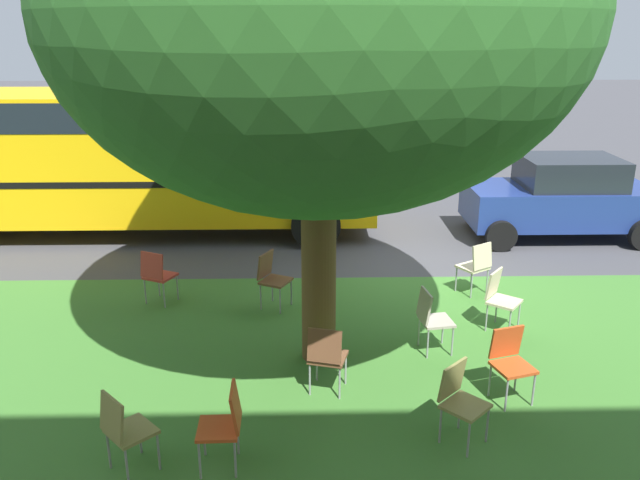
{
  "coord_description": "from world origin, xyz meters",
  "views": [
    {
      "loc": [
        1.8,
        10.5,
        4.19
      ],
      "look_at": [
        1.58,
        1.07,
        0.99
      ],
      "focal_mm": 36.01,
      "sensor_mm": 36.0,
      "label": 1
    }
  ],
  "objects_px": {
    "chair_2": "(500,296)",
    "chair_9": "(431,316)",
    "chair_5": "(157,273)",
    "chair_7": "(460,397)",
    "street_tree": "(319,13)",
    "chair_3": "(225,421)",
    "chair_1": "(476,264)",
    "chair_4": "(510,359)",
    "chair_0": "(327,354)",
    "chair_6": "(272,276)",
    "parked_car": "(561,197)",
    "school_bus": "(120,148)",
    "chair_8": "(124,427)"
  },
  "relations": [
    {
      "from": "school_bus",
      "to": "chair_6",
      "type": "bearing_deg",
      "value": 129.38
    },
    {
      "from": "chair_5",
      "to": "chair_7",
      "type": "distance_m",
      "value": 5.28
    },
    {
      "from": "chair_1",
      "to": "chair_4",
      "type": "relative_size",
      "value": 1.0
    },
    {
      "from": "chair_5",
      "to": "chair_6",
      "type": "distance_m",
      "value": 1.79
    },
    {
      "from": "chair_5",
      "to": "chair_9",
      "type": "xyz_separation_m",
      "value": [
        -3.97,
        1.63,
        0.0
      ]
    },
    {
      "from": "chair_4",
      "to": "school_bus",
      "type": "bearing_deg",
      "value": -47.09
    },
    {
      "from": "chair_1",
      "to": "chair_5",
      "type": "height_order",
      "value": "same"
    },
    {
      "from": "chair_6",
      "to": "chair_9",
      "type": "height_order",
      "value": "same"
    },
    {
      "from": "chair_3",
      "to": "chair_4",
      "type": "relative_size",
      "value": 1.0
    },
    {
      "from": "chair_2",
      "to": "chair_7",
      "type": "distance_m",
      "value": 2.83
    },
    {
      "from": "chair_4",
      "to": "chair_5",
      "type": "bearing_deg",
      "value": -30.81
    },
    {
      "from": "chair_8",
      "to": "street_tree",
      "type": "bearing_deg",
      "value": -130.13
    },
    {
      "from": "chair_9",
      "to": "chair_8",
      "type": "bearing_deg",
      "value": 34.86
    },
    {
      "from": "chair_6",
      "to": "school_bus",
      "type": "height_order",
      "value": "school_bus"
    },
    {
      "from": "chair_3",
      "to": "chair_7",
      "type": "xyz_separation_m",
      "value": [
        -2.38,
        -0.37,
        0.0
      ]
    },
    {
      "from": "chair_4",
      "to": "parked_car",
      "type": "xyz_separation_m",
      "value": [
        -2.85,
        -5.98,
        0.32
      ]
    },
    {
      "from": "chair_2",
      "to": "parked_car",
      "type": "bearing_deg",
      "value": -120.31
    },
    {
      "from": "chair_1",
      "to": "chair_4",
      "type": "bearing_deg",
      "value": 82.73
    },
    {
      "from": "chair_6",
      "to": "parked_car",
      "type": "distance_m",
      "value": 6.65
    },
    {
      "from": "chair_9",
      "to": "school_bus",
      "type": "distance_m",
      "value": 7.83
    },
    {
      "from": "street_tree",
      "to": "chair_1",
      "type": "xyz_separation_m",
      "value": [
        -2.58,
        -2.01,
        -3.78
      ]
    },
    {
      "from": "chair_1",
      "to": "chair_8",
      "type": "bearing_deg",
      "value": 43.61
    },
    {
      "from": "chair_3",
      "to": "chair_0",
      "type": "bearing_deg",
      "value": -128.17
    },
    {
      "from": "chair_5",
      "to": "chair_7",
      "type": "bearing_deg",
      "value": 137.55
    },
    {
      "from": "street_tree",
      "to": "parked_car",
      "type": "distance_m",
      "value": 7.86
    },
    {
      "from": "chair_7",
      "to": "school_bus",
      "type": "relative_size",
      "value": 0.08
    },
    {
      "from": "chair_6",
      "to": "chair_4",
      "type": "bearing_deg",
      "value": 137.58
    },
    {
      "from": "chair_5",
      "to": "parked_car",
      "type": "height_order",
      "value": "parked_car"
    },
    {
      "from": "chair_4",
      "to": "chair_8",
      "type": "distance_m",
      "value": 4.29
    },
    {
      "from": "chair_9",
      "to": "chair_0",
      "type": "bearing_deg",
      "value": 34.93
    },
    {
      "from": "chair_0",
      "to": "chair_3",
      "type": "relative_size",
      "value": 1.0
    },
    {
      "from": "chair_1",
      "to": "chair_6",
      "type": "xyz_separation_m",
      "value": [
        3.27,
        0.42,
        0.0
      ]
    },
    {
      "from": "chair_1",
      "to": "chair_9",
      "type": "bearing_deg",
      "value": 60.36
    },
    {
      "from": "chair_2",
      "to": "chair_5",
      "type": "distance_m",
      "value": 5.16
    },
    {
      "from": "chair_0",
      "to": "chair_1",
      "type": "distance_m",
      "value": 3.84
    },
    {
      "from": "chair_2",
      "to": "chair_8",
      "type": "bearing_deg",
      "value": 33.84
    },
    {
      "from": "chair_9",
      "to": "chair_2",
      "type": "bearing_deg",
      "value": -149.49
    },
    {
      "from": "chair_1",
      "to": "chair_3",
      "type": "xyz_separation_m",
      "value": [
        3.54,
        4.22,
        0.0
      ]
    },
    {
      "from": "street_tree",
      "to": "chair_8",
      "type": "distance_m",
      "value": 4.81
    },
    {
      "from": "chair_5",
      "to": "chair_8",
      "type": "height_order",
      "value": "same"
    },
    {
      "from": "chair_1",
      "to": "chair_4",
      "type": "distance_m",
      "value": 3.08
    },
    {
      "from": "chair_2",
      "to": "chair_4",
      "type": "distance_m",
      "value": 1.84
    },
    {
      "from": "street_tree",
      "to": "chair_3",
      "type": "distance_m",
      "value": 4.48
    },
    {
      "from": "chair_4",
      "to": "chair_8",
      "type": "xyz_separation_m",
      "value": [
        4.11,
        1.23,
        0.0
      ]
    },
    {
      "from": "chair_3",
      "to": "chair_7",
      "type": "distance_m",
      "value": 2.41
    },
    {
      "from": "chair_4",
      "to": "parked_car",
      "type": "bearing_deg",
      "value": -115.48
    },
    {
      "from": "street_tree",
      "to": "chair_6",
      "type": "xyz_separation_m",
      "value": [
        0.69,
        -1.58,
        -3.78
      ]
    },
    {
      "from": "chair_2",
      "to": "chair_9",
      "type": "bearing_deg",
      "value": 30.51
    },
    {
      "from": "chair_2",
      "to": "chair_8",
      "type": "relative_size",
      "value": 1.0
    },
    {
      "from": "street_tree",
      "to": "chair_7",
      "type": "height_order",
      "value": "street_tree"
    }
  ]
}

